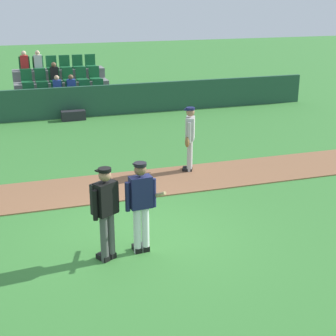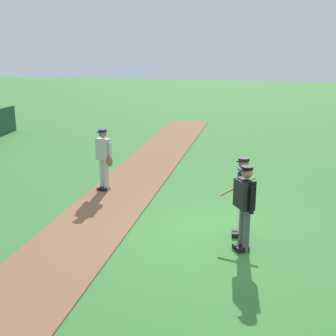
% 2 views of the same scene
% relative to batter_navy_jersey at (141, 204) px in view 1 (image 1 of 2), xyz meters
% --- Properties ---
extents(ground_plane, '(80.00, 80.00, 0.00)m').
position_rel_batter_navy_jersey_xyz_m(ground_plane, '(0.09, 0.53, -0.97)').
color(ground_plane, '#387A33').
extents(infield_dirt_path, '(28.00, 1.92, 0.03)m').
position_rel_batter_navy_jersey_xyz_m(infield_dirt_path, '(0.09, 3.40, -0.95)').
color(infield_dirt_path, brown).
rests_on(infield_dirt_path, ground).
extents(dugout_fence, '(20.00, 0.16, 1.18)m').
position_rel_batter_navy_jersey_xyz_m(dugout_fence, '(0.09, 11.15, -0.38)').
color(dugout_fence, '#234C38').
rests_on(dugout_fence, ground).
extents(stadium_bleachers, '(3.90, 2.95, 2.30)m').
position_rel_batter_navy_jersey_xyz_m(stadium_bleachers, '(0.08, 13.02, -0.34)').
color(stadium_bleachers, slate).
rests_on(stadium_bleachers, ground).
extents(batter_navy_jersey, '(0.71, 0.76, 1.76)m').
position_rel_batter_navy_jersey_xyz_m(batter_navy_jersey, '(0.00, 0.00, 0.00)').
color(batter_navy_jersey, white).
rests_on(batter_navy_jersey, ground).
extents(umpire_home_plate, '(0.54, 0.46, 1.76)m').
position_rel_batter_navy_jersey_xyz_m(umpire_home_plate, '(-0.67, -0.08, 0.03)').
color(umpire_home_plate, '#4C4C4C').
rests_on(umpire_home_plate, ground).
extents(runner_grey_jersey, '(0.44, 0.61, 1.76)m').
position_rel_batter_navy_jersey_xyz_m(runner_grey_jersey, '(2.38, 3.94, -0.01)').
color(runner_grey_jersey, '#B2B2B2').
rests_on(runner_grey_jersey, ground).
extents(baseball, '(0.07, 0.07, 0.07)m').
position_rel_batter_navy_jersey_xyz_m(baseball, '(-0.04, 0.06, -0.93)').
color(baseball, white).
rests_on(baseball, ground).
extents(equipment_bag, '(0.90, 0.36, 0.36)m').
position_rel_batter_navy_jersey_xyz_m(equipment_bag, '(0.20, 10.70, -0.79)').
color(equipment_bag, '#232328').
rests_on(equipment_bag, ground).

